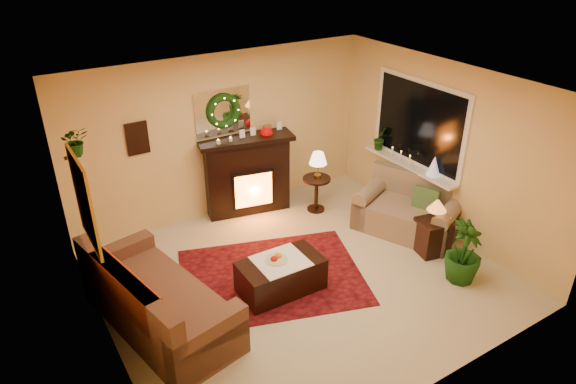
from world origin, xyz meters
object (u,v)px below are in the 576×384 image
loveseat (408,207)px  fireplace (247,180)px  end_table_square (432,236)px  sofa (159,295)px  side_table_round (316,193)px  coffee_table (281,277)px

loveseat → fireplace: bearing=108.8°
loveseat → end_table_square: bearing=-122.5°
sofa → loveseat: (3.94, 0.01, -0.01)m
sofa → fireplace: fireplace is taller
sofa → end_table_square: sofa is taller
sofa → side_table_round: (3.13, 1.29, -0.11)m
fireplace → coffee_table: (-0.64, -2.12, -0.34)m
fireplace → end_table_square: size_ratio=2.62×
fireplace → end_table_square: (1.67, -2.52, -0.28)m
loveseat → end_table_square: size_ratio=2.93×
fireplace → coffee_table: 2.24m
side_table_round → coffee_table: bearing=-136.9°
fireplace → sofa: bearing=-126.7°
coffee_table → fireplace: bearing=74.1°
fireplace → side_table_round: size_ratio=2.26×
side_table_round → end_table_square: 2.03m
loveseat → side_table_round: bearing=98.1°
sofa → end_table_square: bearing=-20.5°
side_table_round → coffee_table: (-1.60, -1.50, -0.11)m
side_table_round → end_table_square: bearing=-69.4°
fireplace → coffee_table: bearing=-94.8°
sofa → fireplace: size_ratio=1.60×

